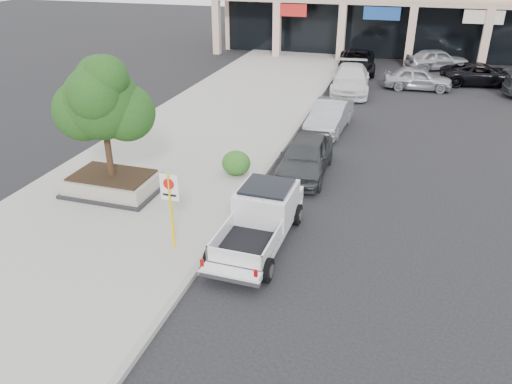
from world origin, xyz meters
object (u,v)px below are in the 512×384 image
at_px(pickup_truck, 258,222).
at_px(lot_car_a, 418,78).
at_px(curb_car_c, 350,79).
at_px(no_parking_sign, 170,201).
at_px(curb_car_b, 329,116).
at_px(curb_car_d, 357,62).
at_px(planter, 113,183).
at_px(lot_car_e, 437,59).
at_px(planter_tree, 108,101).
at_px(lot_car_d, 481,74).
at_px(curb_car_a, 306,156).

height_order(pickup_truck, lot_car_a, pickup_truck).
height_order(curb_car_c, lot_car_a, curb_car_c).
height_order(no_parking_sign, curb_car_b, no_parking_sign).
relative_size(no_parking_sign, curb_car_d, 0.44).
height_order(curb_car_b, curb_car_c, curb_car_c).
bearing_deg(no_parking_sign, planter, 143.99).
distance_m(lot_car_a, lot_car_e, 6.14).
relative_size(no_parking_sign, curb_car_c, 0.43).
relative_size(planter, lot_car_a, 0.79).
bearing_deg(planter_tree, lot_car_d, 56.32).
xyz_separation_m(planter_tree, curb_car_a, (5.95, 3.71, -2.67)).
height_order(pickup_truck, curb_car_d, pickup_truck).
xyz_separation_m(no_parking_sign, lot_car_d, (10.19, 23.27, -0.95)).
height_order(planter, curb_car_b, curb_car_b).
height_order(curb_car_b, lot_car_a, curb_car_b).
bearing_deg(lot_car_a, curb_car_d, 45.76).
height_order(pickup_truck, lot_car_d, pickup_truck).
relative_size(curb_car_a, lot_car_d, 0.89).
distance_m(curb_car_c, lot_car_a, 4.28).
distance_m(curb_car_a, curb_car_d, 18.02).
relative_size(curb_car_d, lot_car_d, 1.08).
xyz_separation_m(curb_car_d, lot_car_d, (7.95, -1.23, -0.05)).
relative_size(pickup_truck, curb_car_d, 0.93).
xyz_separation_m(curb_car_a, curb_car_d, (-0.24, 18.02, -0.01)).
height_order(planter, no_parking_sign, no_parking_sign).
height_order(no_parking_sign, lot_car_e, no_parking_sign).
relative_size(curb_car_a, lot_car_a, 1.07).
bearing_deg(no_parking_sign, pickup_truck, 24.92).
bearing_deg(lot_car_d, no_parking_sign, 145.92).
bearing_deg(curb_car_c, curb_car_a, -95.66).
relative_size(planter, planter_tree, 0.80).
xyz_separation_m(planter, curb_car_b, (6.10, 9.17, 0.23)).
bearing_deg(lot_car_a, planter, 147.96).
relative_size(planter_tree, lot_car_e, 0.92).
xyz_separation_m(planter, curb_car_c, (6.12, 16.47, 0.30)).
relative_size(planter, no_parking_sign, 1.39).
relative_size(planter_tree, lot_car_a, 0.98).
bearing_deg(pickup_truck, curb_car_a, 88.52).
bearing_deg(no_parking_sign, lot_car_a, 73.03).
relative_size(planter, curb_car_b, 0.75).
relative_size(curb_car_c, curb_car_d, 1.02).
distance_m(planter, curb_car_b, 11.02).
relative_size(pickup_truck, curb_car_a, 1.13).
height_order(planter, pickup_truck, pickup_truck).
distance_m(planter_tree, lot_car_d, 24.78).
xyz_separation_m(no_parking_sign, curb_car_b, (2.50, 11.79, -0.93)).
bearing_deg(lot_car_e, curb_car_a, 142.37).
height_order(curb_car_a, lot_car_e, curb_car_a).
xyz_separation_m(pickup_truck, curb_car_c, (0.29, 18.06, 0.00)).
distance_m(curb_car_d, lot_car_d, 8.05).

